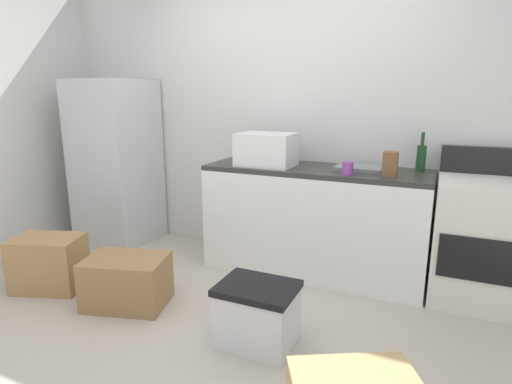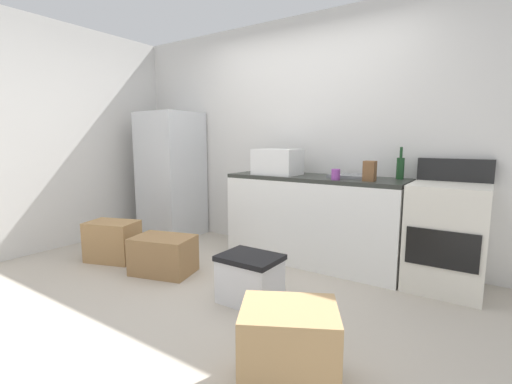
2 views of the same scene
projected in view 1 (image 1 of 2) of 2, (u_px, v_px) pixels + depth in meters
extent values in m
plane|color=#B2A899|center=(212.00, 334.00, 2.59)|extent=(6.00, 6.00, 0.00)
cube|color=silver|center=(296.00, 115.00, 3.67)|extent=(5.00, 0.10, 2.60)
cube|color=white|center=(314.00, 223.00, 3.44)|extent=(1.80, 0.60, 0.86)
cube|color=#2D302B|center=(316.00, 170.00, 3.34)|extent=(1.80, 0.60, 0.04)
cube|color=silver|center=(117.00, 163.00, 4.13)|extent=(0.68, 0.66, 1.62)
cube|color=silver|center=(478.00, 241.00, 2.95)|extent=(0.60, 0.60, 0.90)
cube|color=black|center=(481.00, 260.00, 2.68)|extent=(0.52, 0.02, 0.30)
cube|color=black|center=(485.00, 160.00, 3.05)|extent=(0.60, 0.08, 0.20)
cube|color=white|center=(267.00, 150.00, 3.39)|extent=(0.46, 0.34, 0.27)
cube|color=slate|center=(360.00, 168.00, 3.25)|extent=(0.36, 0.32, 0.03)
cylinder|color=#193F1E|center=(421.00, 158.00, 3.15)|extent=(0.07, 0.07, 0.20)
cylinder|color=#193F1E|center=(423.00, 139.00, 3.12)|extent=(0.03, 0.03, 0.10)
cylinder|color=purple|center=(348.00, 168.00, 3.00)|extent=(0.08, 0.08, 0.10)
cube|color=brown|center=(390.00, 164.00, 2.95)|extent=(0.10, 0.10, 0.18)
cube|color=olive|center=(127.00, 281.00, 2.93)|extent=(0.64, 0.52, 0.36)
cube|color=#A37A4C|center=(49.00, 263.00, 3.17)|extent=(0.58, 0.48, 0.42)
cube|color=silver|center=(257.00, 317.00, 2.47)|extent=(0.44, 0.34, 0.34)
cube|color=black|center=(257.00, 288.00, 2.43)|extent=(0.46, 0.36, 0.04)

